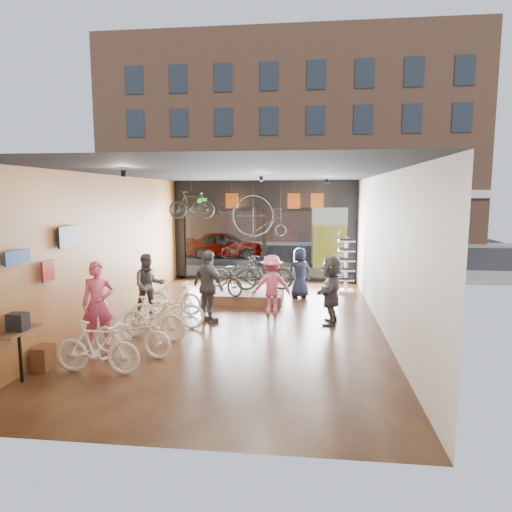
% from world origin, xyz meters
% --- Properties ---
extents(ground_plane, '(7.00, 12.00, 0.04)m').
position_xyz_m(ground_plane, '(0.00, 0.00, -0.02)').
color(ground_plane, black).
rests_on(ground_plane, ground).
extents(ceiling, '(7.00, 12.00, 0.04)m').
position_xyz_m(ceiling, '(0.00, 0.00, 3.82)').
color(ceiling, black).
rests_on(ceiling, ground).
extents(wall_left, '(0.04, 12.00, 3.80)m').
position_xyz_m(wall_left, '(-3.52, 0.00, 1.90)').
color(wall_left, '#975F34').
rests_on(wall_left, ground).
extents(wall_right, '(0.04, 12.00, 3.80)m').
position_xyz_m(wall_right, '(3.52, 0.00, 1.90)').
color(wall_right, beige).
rests_on(wall_right, ground).
extents(wall_back, '(7.00, 0.04, 3.80)m').
position_xyz_m(wall_back, '(0.00, -6.02, 1.90)').
color(wall_back, beige).
rests_on(wall_back, ground).
extents(storefront, '(7.00, 0.26, 3.80)m').
position_xyz_m(storefront, '(0.00, 6.00, 1.90)').
color(storefront, black).
rests_on(storefront, ground).
extents(exit_sign, '(0.35, 0.06, 0.18)m').
position_xyz_m(exit_sign, '(-2.40, 5.88, 3.05)').
color(exit_sign, '#198C26').
rests_on(exit_sign, storefront).
extents(street_road, '(30.00, 18.00, 0.02)m').
position_xyz_m(street_road, '(0.00, 15.00, -0.01)').
color(street_road, black).
rests_on(street_road, ground).
extents(sidewalk_near, '(30.00, 2.40, 0.12)m').
position_xyz_m(sidewalk_near, '(0.00, 7.20, 0.06)').
color(sidewalk_near, slate).
rests_on(sidewalk_near, ground).
extents(sidewalk_far, '(30.00, 2.00, 0.12)m').
position_xyz_m(sidewalk_far, '(0.00, 19.00, 0.06)').
color(sidewalk_far, slate).
rests_on(sidewalk_far, ground).
extents(opposite_building, '(26.00, 5.00, 14.00)m').
position_xyz_m(opposite_building, '(0.00, 21.50, 7.00)').
color(opposite_building, brown).
rests_on(opposite_building, ground).
extents(street_car, '(3.98, 1.60, 1.36)m').
position_xyz_m(street_car, '(-2.71, 12.00, 0.68)').
color(street_car, gray).
rests_on(street_car, street_road).
extents(box_truck, '(2.36, 7.09, 2.79)m').
position_xyz_m(box_truck, '(3.01, 11.00, 1.40)').
color(box_truck, silver).
rests_on(box_truck, street_road).
extents(floor_bike_1, '(1.66, 0.51, 0.99)m').
position_xyz_m(floor_bike_1, '(-2.14, -3.69, 0.50)').
color(floor_bike_1, silver).
rests_on(floor_bike_1, ground_plane).
extents(floor_bike_2, '(1.81, 0.85, 0.91)m').
position_xyz_m(floor_bike_2, '(-1.86, -2.75, 0.46)').
color(floor_bike_2, silver).
rests_on(floor_bike_2, ground_plane).
extents(floor_bike_3, '(1.71, 0.84, 0.99)m').
position_xyz_m(floor_bike_3, '(-1.79, -1.65, 0.49)').
color(floor_bike_3, silver).
rests_on(floor_bike_3, ground_plane).
extents(floor_bike_4, '(1.87, 0.72, 0.97)m').
position_xyz_m(floor_bike_4, '(-1.75, -0.76, 0.48)').
color(floor_bike_4, silver).
rests_on(floor_bike_4, ground_plane).
extents(floor_bike_5, '(1.65, 0.68, 0.96)m').
position_xyz_m(floor_bike_5, '(-1.97, 0.55, 0.48)').
color(floor_bike_5, silver).
rests_on(floor_bike_5, ground_plane).
extents(display_platform, '(2.40, 1.80, 0.30)m').
position_xyz_m(display_platform, '(-0.28, 2.48, 0.15)').
color(display_platform, brown).
rests_on(display_platform, ground_plane).
extents(display_bike_left, '(1.77, 1.46, 0.91)m').
position_xyz_m(display_bike_left, '(-0.90, 1.86, 0.75)').
color(display_bike_left, black).
rests_on(display_bike_left, display_platform).
extents(display_bike_mid, '(1.89, 0.87, 1.10)m').
position_xyz_m(display_bike_mid, '(0.33, 2.59, 0.85)').
color(display_bike_mid, black).
rests_on(display_bike_mid, display_platform).
extents(display_bike_right, '(1.84, 1.12, 0.91)m').
position_xyz_m(display_bike_right, '(-0.63, 3.13, 0.76)').
color(display_bike_right, black).
rests_on(display_bike_right, display_platform).
extents(customer_0, '(0.79, 0.65, 1.86)m').
position_xyz_m(customer_0, '(-2.84, -2.16, 0.93)').
color(customer_0, '#CC4C72').
rests_on(customer_0, ground_plane).
extents(customer_1, '(1.03, 0.95, 1.72)m').
position_xyz_m(customer_1, '(-2.58, 0.25, 0.86)').
color(customer_1, '#3F3F44').
rests_on(customer_1, ground_plane).
extents(customer_2, '(1.15, 1.05, 1.89)m').
position_xyz_m(customer_2, '(-0.85, -0.13, 0.94)').
color(customer_2, '#3F3F44').
rests_on(customer_2, ground_plane).
extents(customer_3, '(1.19, 0.85, 1.66)m').
position_xyz_m(customer_3, '(0.70, 0.80, 0.83)').
color(customer_3, '#CC4C72').
rests_on(customer_3, ground_plane).
extents(customer_4, '(0.93, 0.79, 1.61)m').
position_xyz_m(customer_4, '(1.42, 3.01, 0.80)').
color(customer_4, '#161C33').
rests_on(customer_4, ground_plane).
extents(customer_5, '(0.76, 1.68, 1.75)m').
position_xyz_m(customer_5, '(2.27, 0.11, 0.87)').
color(customer_5, '#3F3F44').
rests_on(customer_5, ground_plane).
extents(sunglasses_rack, '(0.60, 0.51, 1.88)m').
position_xyz_m(sunglasses_rack, '(2.95, 3.91, 0.94)').
color(sunglasses_rack, white).
rests_on(sunglasses_rack, ground_plane).
extents(wall_merch, '(0.40, 2.40, 2.60)m').
position_xyz_m(wall_merch, '(-3.38, -3.50, 1.30)').
color(wall_merch, navy).
rests_on(wall_merch, wall_left).
extents(penny_farthing, '(1.83, 0.06, 1.47)m').
position_xyz_m(penny_farthing, '(0.05, 4.50, 2.50)').
color(penny_farthing, black).
rests_on(penny_farthing, ceiling).
extents(hung_bike, '(1.63, 0.68, 0.95)m').
position_xyz_m(hung_bike, '(-2.38, 4.20, 2.93)').
color(hung_bike, black).
rests_on(hung_bike, ceiling).
extents(jersey_left, '(0.45, 0.03, 0.55)m').
position_xyz_m(jersey_left, '(-1.13, 5.20, 3.05)').
color(jersey_left, '#CC5919').
rests_on(jersey_left, ceiling).
extents(jersey_mid, '(0.45, 0.03, 0.55)m').
position_xyz_m(jersey_mid, '(1.14, 5.20, 3.05)').
color(jersey_mid, '#CC5919').
rests_on(jersey_mid, ceiling).
extents(jersey_right, '(0.45, 0.03, 0.55)m').
position_xyz_m(jersey_right, '(1.97, 5.20, 3.05)').
color(jersey_right, '#CC5919').
rests_on(jersey_right, ceiling).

